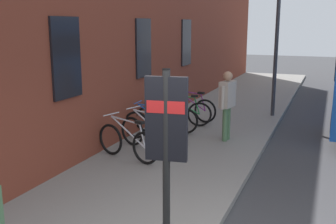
{
  "coord_description": "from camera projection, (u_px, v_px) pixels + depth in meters",
  "views": [
    {
      "loc": [
        -4.57,
        -1.37,
        3.07
      ],
      "look_at": [
        2.29,
        1.43,
        1.42
      ],
      "focal_mm": 42.84,
      "sensor_mm": 36.0,
      "label": 1
    }
  ],
  "objects": [
    {
      "name": "street_lamp",
      "position": [
        278.0,
        21.0,
        12.47
      ],
      "size": [
        0.28,
        0.28,
        5.06
      ],
      "color": "#333338",
      "rests_on": "sidewalk_pavement"
    },
    {
      "name": "transit_info_sign",
      "position": [
        166.0,
        131.0,
        5.14
      ],
      "size": [
        0.17,
        0.56,
        2.4
      ],
      "color": "black",
      "rests_on": "sidewalk_pavement"
    },
    {
      "name": "bicycle_under_window",
      "position": [
        182.0,
        113.0,
        11.7
      ],
      "size": [
        0.62,
        1.72,
        0.97
      ],
      "color": "black",
      "rests_on": "sidewalk_pavement"
    },
    {
      "name": "sidewalk_pavement",
      "position": [
        225.0,
        117.0,
        13.16
      ],
      "size": [
        24.0,
        3.5,
        0.12
      ],
      "primitive_type": "cube",
      "color": "gray",
      "rests_on": "ground"
    },
    {
      "name": "bicycle_end_of_row",
      "position": [
        156.0,
        125.0,
        10.28
      ],
      "size": [
        0.48,
        1.77,
        0.97
      ],
      "color": "black",
      "rests_on": "sidewalk_pavement"
    },
    {
      "name": "bicycle_leaning_wall",
      "position": [
        166.0,
        119.0,
        10.93
      ],
      "size": [
        0.54,
        1.75,
        0.97
      ],
      "color": "black",
      "rests_on": "sidewalk_pavement"
    },
    {
      "name": "bicycle_mid_rack",
      "position": [
        190.0,
        108.0,
        12.34
      ],
      "size": [
        0.48,
        1.76,
        0.97
      ],
      "color": "black",
      "rests_on": "sidewalk_pavement"
    },
    {
      "name": "bicycle_nearest_sign",
      "position": [
        128.0,
        142.0,
        8.8
      ],
      "size": [
        0.64,
        1.72,
        0.97
      ],
      "color": "black",
      "rests_on": "sidewalk_pavement"
    },
    {
      "name": "ground",
      "position": [
        309.0,
        145.0,
        10.35
      ],
      "size": [
        60.0,
        60.0,
        0.0
      ],
      "primitive_type": "plane",
      "color": "#38383A"
    },
    {
      "name": "bicycle_beside_lamp",
      "position": [
        149.0,
        134.0,
        9.5
      ],
      "size": [
        0.63,
        1.72,
        0.97
      ],
      "color": "black",
      "rests_on": "sidewalk_pavement"
    },
    {
      "name": "pedestrian_crossing_street",
      "position": [
        227.0,
        99.0,
        10.11
      ],
      "size": [
        0.66,
        0.34,
        1.78
      ],
      "color": "#4C724C",
      "rests_on": "sidewalk_pavement"
    }
  ]
}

